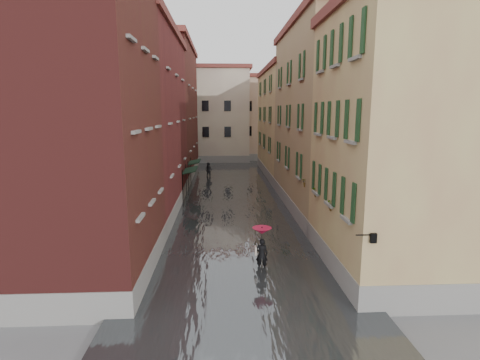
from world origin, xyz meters
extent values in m
plane|color=slate|center=(0.00, 0.00, 0.00)|extent=(120.00, 120.00, 0.00)
cube|color=#414448|center=(0.00, 13.00, 0.10)|extent=(10.00, 60.00, 0.20)
cube|color=maroon|center=(-7.00, -2.00, 6.50)|extent=(6.00, 8.00, 13.00)
cube|color=maroon|center=(-7.00, 9.00, 6.25)|extent=(6.00, 14.00, 12.50)
cube|color=maroon|center=(-7.00, 24.00, 7.00)|extent=(6.00, 16.00, 14.00)
cube|color=#A97C57|center=(7.00, -2.00, 5.75)|extent=(6.00, 8.00, 11.50)
cube|color=#997C5C|center=(7.00, 9.00, 6.50)|extent=(6.00, 14.00, 13.00)
cube|color=#A97C57|center=(7.00, 24.00, 5.75)|extent=(6.00, 16.00, 11.50)
cube|color=beige|center=(-3.00, 38.00, 6.50)|extent=(12.00, 9.00, 13.00)
cube|color=tan|center=(6.00, 40.00, 6.00)|extent=(10.00, 9.00, 12.00)
cube|color=black|center=(-3.45, 12.38, 2.55)|extent=(1.09, 3.03, 0.31)
cylinder|color=black|center=(-3.95, 10.87, 1.40)|extent=(0.06, 0.06, 2.80)
cylinder|color=black|center=(-3.95, 13.89, 1.40)|extent=(0.06, 0.06, 2.80)
cube|color=black|center=(-3.45, 17.31, 2.55)|extent=(1.09, 2.92, 0.31)
cylinder|color=black|center=(-3.95, 15.85, 1.40)|extent=(0.06, 0.06, 2.80)
cylinder|color=black|center=(-3.95, 18.77, 1.40)|extent=(0.06, 0.06, 2.80)
cylinder|color=black|center=(4.05, -6.00, 3.10)|extent=(0.60, 0.05, 0.05)
cube|color=black|center=(4.35, -6.00, 3.00)|extent=(0.22, 0.22, 0.35)
cube|color=beige|center=(4.35, -6.00, 3.00)|extent=(0.14, 0.14, 0.24)
cube|color=brown|center=(4.12, -2.11, 3.15)|extent=(0.22, 0.85, 0.18)
imported|color=#265926|center=(4.12, -2.11, 3.57)|extent=(0.59, 0.51, 0.66)
cube|color=brown|center=(4.12, 0.64, 3.15)|extent=(0.22, 0.85, 0.18)
imported|color=#265926|center=(4.12, 0.64, 3.57)|extent=(0.59, 0.51, 0.66)
cube|color=brown|center=(4.12, 3.21, 3.15)|extent=(0.22, 0.85, 0.18)
imported|color=#265926|center=(4.12, 3.21, 3.57)|extent=(0.59, 0.51, 0.66)
imported|color=black|center=(0.95, -1.78, 0.77)|extent=(0.60, 0.43, 1.54)
cube|color=beige|center=(0.67, -1.73, 0.95)|extent=(0.08, 0.30, 0.38)
cylinder|color=black|center=(0.95, -1.78, 1.35)|extent=(0.02, 0.02, 1.00)
cone|color=#A90B2C|center=(0.95, -1.78, 1.92)|extent=(0.92, 0.92, 0.28)
imported|color=black|center=(-2.30, 22.66, 0.88)|extent=(1.03, 0.92, 1.76)
camera|label=1|loc=(-0.87, -18.14, 7.32)|focal=28.00mm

